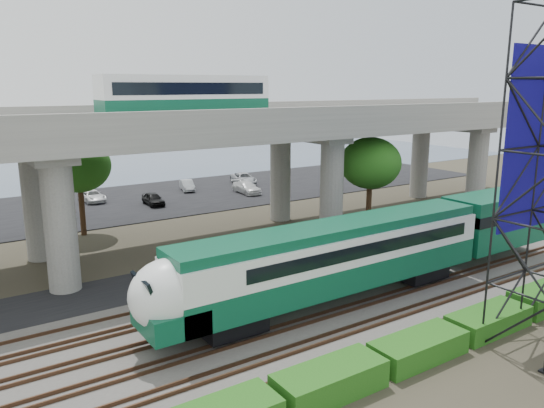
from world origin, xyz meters
TOP-DOWN VIEW (x-y plane):
  - ground at (0.00, 0.00)m, footprint 140.00×140.00m
  - ballast_bed at (0.00, 2.00)m, footprint 90.00×12.00m
  - service_road at (0.00, 10.50)m, footprint 90.00×5.00m
  - parking_lot at (0.00, 34.00)m, footprint 90.00×18.00m
  - harbor_water at (0.00, 56.00)m, footprint 140.00×40.00m
  - rail_tracks at (0.00, 2.00)m, footprint 90.00×9.52m
  - commuter_train at (3.76, 2.00)m, footprint 29.30×3.06m
  - overpass at (-0.03, 16.00)m, footprint 80.00×12.00m
  - hedge_strip at (1.01, -4.30)m, footprint 34.60×1.80m
  - trees at (-4.67, 16.17)m, footprint 40.94×16.94m
  - parked_cars at (2.79, 33.76)m, footprint 34.76×9.78m

SIDE VIEW (x-z plane):
  - ground at x=0.00m, z-range 0.00..0.00m
  - harbor_water at x=0.00m, z-range 0.00..0.03m
  - service_road at x=0.00m, z-range 0.00..0.08m
  - parking_lot at x=0.00m, z-range 0.00..0.08m
  - ballast_bed at x=0.00m, z-range 0.00..0.20m
  - rail_tracks at x=0.00m, z-range 0.20..0.36m
  - hedge_strip at x=1.01m, z-range -0.04..1.16m
  - parked_cars at x=2.79m, z-range 0.04..1.35m
  - commuter_train at x=3.76m, z-range 0.73..5.03m
  - trees at x=-4.67m, z-range 1.73..9.42m
  - overpass at x=-0.03m, z-range 2.01..14.41m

